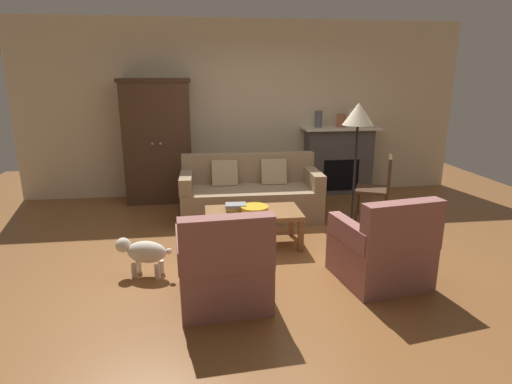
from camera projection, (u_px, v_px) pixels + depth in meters
name	position (u px, v px, depth m)	size (l,w,h in m)	color
ground_plane	(270.00, 250.00, 4.85)	(9.60, 9.60, 0.00)	brown
back_wall	(245.00, 109.00, 6.92)	(7.20, 0.10, 2.80)	beige
fireplace	(338.00, 160.00, 7.10)	(1.26, 0.48, 1.12)	#4C4947
armoire	(158.00, 141.00, 6.54)	(1.06, 0.57, 1.90)	#472D1E
couch	(250.00, 195.00, 5.92)	(1.93, 0.88, 0.86)	#937A5B
coffee_table	(253.00, 215.00, 4.90)	(1.10, 0.60, 0.42)	olive
fruit_bowl	(255.00, 209.00, 4.86)	(0.32, 0.32, 0.06)	gold
book_stack	(236.00, 207.00, 4.92)	(0.26, 0.19, 0.07)	gold
mantel_vase_slate	(318.00, 119.00, 6.85)	(0.12, 0.12, 0.27)	#565B66
mantel_vase_terracotta	(341.00, 120.00, 6.91)	(0.14, 0.14, 0.21)	#A86042
mantel_vase_cream	(351.00, 117.00, 6.92)	(0.15, 0.15, 0.30)	beige
armchair_near_left	(224.00, 269.00, 3.66)	(0.83, 0.82, 0.88)	#935B56
armchair_near_right	(383.00, 251.00, 4.03)	(0.88, 0.88, 0.88)	#935B56
side_chair_wooden	(380.00, 184.00, 5.71)	(0.58, 0.58, 0.90)	#472D1E
floor_lamp	(358.00, 122.00, 4.90)	(0.36, 0.36, 1.64)	black
dog	(143.00, 252.00, 4.18)	(0.56, 0.30, 0.39)	beige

